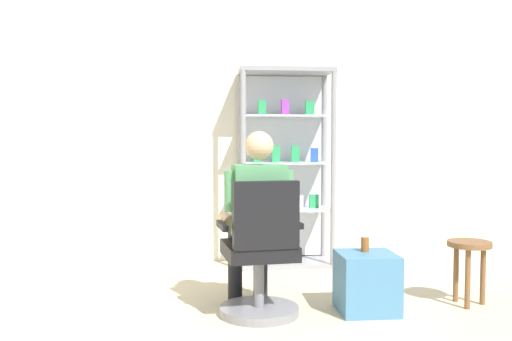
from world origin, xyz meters
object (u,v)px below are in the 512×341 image
Objects in this scene: display_cabinet_main at (284,166)px; wooden_stool at (469,255)px; storage_crate at (367,282)px; office_chair at (261,261)px; seated_shopkeeper at (256,212)px; tea_glass at (365,244)px.

display_cabinet_main reaches higher than wooden_stool.
storage_crate is at bearing -173.97° from wooden_stool.
storage_crate is at bearing -77.31° from display_cabinet_main.
storage_crate is 0.82m from wooden_stool.
storage_crate is (0.77, 0.05, -0.18)m from office_chair.
storage_crate is 0.88× the size of wooden_stool.
office_chair is at bearing -175.95° from storage_crate.
wooden_stool is (1.16, -1.51, -0.58)m from display_cabinet_main.
office_chair is 0.36m from seated_shopkeeper.
tea_glass is (0.36, -1.53, -0.49)m from display_cabinet_main.
tea_glass is at bearing 87.66° from storage_crate.
display_cabinet_main is 1.79m from office_chair.
storage_crate is (0.79, -0.11, -0.50)m from seated_shopkeeper.
wooden_stool is at bearing -52.37° from display_cabinet_main.
office_chair reaches higher than storage_crate.
seated_shopkeeper reaches higher than wooden_stool.
display_cabinet_main reaches higher than storage_crate.
seated_shopkeeper is (-0.43, -1.48, -0.25)m from display_cabinet_main.
tea_glass is 0.81m from wooden_stool.
display_cabinet_main is 4.50× the size of storage_crate.
seated_shopkeeper is at bearing -106.07° from display_cabinet_main.
storage_crate is (0.36, -1.59, -0.75)m from display_cabinet_main.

